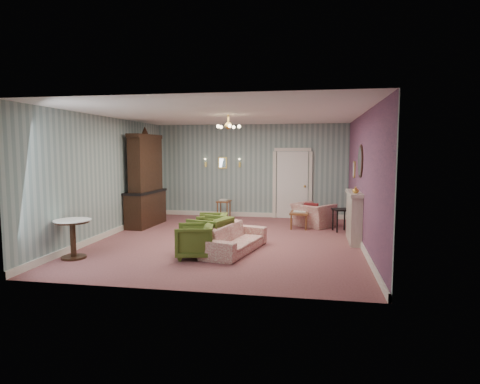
% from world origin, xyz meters
% --- Properties ---
extents(floor, '(7.00, 7.00, 0.00)m').
position_xyz_m(floor, '(0.00, 0.00, 0.00)').
color(floor, '#915455').
rests_on(floor, ground).
extents(ceiling, '(7.00, 7.00, 0.00)m').
position_xyz_m(ceiling, '(0.00, 0.00, 2.90)').
color(ceiling, white).
rests_on(ceiling, ground).
extents(wall_back, '(6.00, 0.00, 6.00)m').
position_xyz_m(wall_back, '(0.00, 3.50, 1.45)').
color(wall_back, gray).
rests_on(wall_back, ground).
extents(wall_front, '(6.00, 0.00, 6.00)m').
position_xyz_m(wall_front, '(0.00, -3.50, 1.45)').
color(wall_front, gray).
rests_on(wall_front, ground).
extents(wall_left, '(0.00, 7.00, 7.00)m').
position_xyz_m(wall_left, '(-3.00, 0.00, 1.45)').
color(wall_left, gray).
rests_on(wall_left, ground).
extents(wall_right, '(0.00, 7.00, 7.00)m').
position_xyz_m(wall_right, '(3.00, 0.00, 1.45)').
color(wall_right, gray).
rests_on(wall_right, ground).
extents(wall_right_floral, '(0.00, 7.00, 7.00)m').
position_xyz_m(wall_right_floral, '(2.98, 0.00, 1.45)').
color(wall_right_floral, '#B85C78').
rests_on(wall_right_floral, ground).
extents(door, '(1.12, 0.12, 2.16)m').
position_xyz_m(door, '(1.30, 3.46, 1.08)').
color(door, white).
rests_on(door, floor).
extents(olive_chair_a, '(0.79, 0.82, 0.72)m').
position_xyz_m(olive_chair_a, '(-0.34, -1.62, 0.36)').
color(olive_chair_a, '#546924').
rests_on(olive_chair_a, floor).
extents(olive_chair_b, '(0.91, 0.93, 0.77)m').
position_xyz_m(olive_chair_b, '(-0.21, -0.90, 0.38)').
color(olive_chair_b, '#546924').
rests_on(olive_chair_b, floor).
extents(olive_chair_c, '(0.72, 0.76, 0.70)m').
position_xyz_m(olive_chair_c, '(-0.38, -0.05, 0.35)').
color(olive_chair_c, '#546924').
rests_on(olive_chair_c, floor).
extents(sofa_chintz, '(0.97, 1.99, 0.75)m').
position_xyz_m(sofa_chintz, '(0.34, -1.01, 0.37)').
color(sofa_chintz, '#A34148').
rests_on(sofa_chintz, floor).
extents(wingback_chair, '(1.17, 1.12, 0.86)m').
position_xyz_m(wingback_chair, '(1.95, 2.12, 0.43)').
color(wingback_chair, '#A34148').
rests_on(wingback_chair, floor).
extents(dresser, '(0.66, 1.64, 2.68)m').
position_xyz_m(dresser, '(-2.65, 1.46, 1.34)').
color(dresser, black).
rests_on(dresser, floor).
extents(fireplace, '(0.30, 1.40, 1.16)m').
position_xyz_m(fireplace, '(2.86, 0.40, 0.58)').
color(fireplace, beige).
rests_on(fireplace, floor).
extents(mantel_vase, '(0.15, 0.15, 0.15)m').
position_xyz_m(mantel_vase, '(2.84, 0.00, 1.23)').
color(mantel_vase, gold).
rests_on(mantel_vase, fireplace).
extents(oval_mirror, '(0.04, 0.76, 0.84)m').
position_xyz_m(oval_mirror, '(2.96, 0.40, 1.85)').
color(oval_mirror, white).
rests_on(oval_mirror, wall_right).
extents(framed_print, '(0.04, 0.34, 0.42)m').
position_xyz_m(framed_print, '(2.97, 1.75, 1.60)').
color(framed_print, gold).
rests_on(framed_print, wall_right).
extents(coffee_table, '(0.53, 0.90, 0.45)m').
position_xyz_m(coffee_table, '(1.58, 1.92, 0.22)').
color(coffee_table, brown).
rests_on(coffee_table, floor).
extents(side_table_black, '(0.50, 0.50, 0.60)m').
position_xyz_m(side_table_black, '(2.65, 1.52, 0.30)').
color(side_table_black, black).
rests_on(side_table_black, floor).
extents(pedestal_table, '(0.82, 0.82, 0.77)m').
position_xyz_m(pedestal_table, '(-2.65, -2.09, 0.38)').
color(pedestal_table, black).
rests_on(pedestal_table, floor).
extents(nesting_table, '(0.40, 0.50, 0.63)m').
position_xyz_m(nesting_table, '(-0.72, 2.81, 0.32)').
color(nesting_table, brown).
rests_on(nesting_table, floor).
extents(gilt_mirror_back, '(0.28, 0.06, 0.36)m').
position_xyz_m(gilt_mirror_back, '(-0.90, 3.46, 1.70)').
color(gilt_mirror_back, gold).
rests_on(gilt_mirror_back, wall_back).
extents(sconce_left, '(0.16, 0.12, 0.30)m').
position_xyz_m(sconce_left, '(-1.45, 3.44, 1.70)').
color(sconce_left, gold).
rests_on(sconce_left, wall_back).
extents(sconce_right, '(0.16, 0.12, 0.30)m').
position_xyz_m(sconce_right, '(-0.35, 3.44, 1.70)').
color(sconce_right, gold).
rests_on(sconce_right, wall_back).
extents(chandelier, '(0.56, 0.56, 0.36)m').
position_xyz_m(chandelier, '(0.00, 0.00, 2.63)').
color(chandelier, gold).
rests_on(chandelier, ceiling).
extents(burgundy_cushion, '(0.41, 0.28, 0.39)m').
position_xyz_m(burgundy_cushion, '(1.90, 1.97, 0.48)').
color(burgundy_cushion, maroon).
rests_on(burgundy_cushion, wingback_chair).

